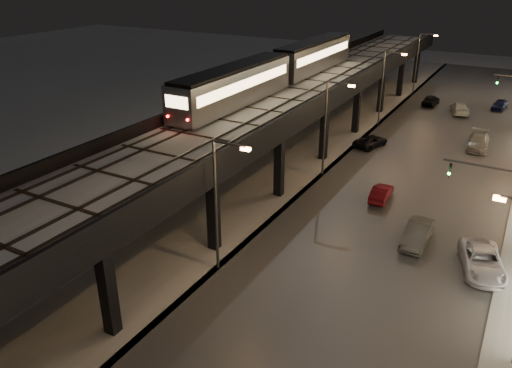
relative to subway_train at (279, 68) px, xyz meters
The scene contains 19 objects.
road_surface 18.14m from the subway_train, ahead, with size 17.00×120.00×0.06m, color #46474D.
under_viaduct_pavement 8.91m from the subway_train, 39.85° to the right, with size 11.00×120.00×0.06m, color #9FA1A8.
elevated_viaduct 6.41m from the subway_train, 64.50° to the right, with size 9.00×100.00×6.30m.
viaduct_trackbed 6.01m from the subway_train, 64.04° to the right, with size 8.40×100.00×0.32m.
viaduct_parapet_streetside 8.66m from the subway_train, 36.60° to the right, with size 0.30×100.00×1.10m, color black.
viaduct_parapet_far 5.61m from the subway_train, 109.99° to the right, with size 0.30×100.00×1.10m, color black.
streetlight_left_1 25.59m from the subway_train, 71.47° to the right, with size 2.57×0.28×9.00m.
streetlight_left_2 10.57m from the subway_train, 37.01° to the right, with size 2.57×0.28×9.00m.
streetlight_left_3 14.72m from the subway_train, 55.88° to the left, with size 2.57×0.28×9.00m.
streetlight_left_4 31.14m from the subway_train, 74.90° to the left, with size 2.57×0.28×9.00m.
subway_train is the anchor object (origin of this frame).
car_near_white 18.38m from the subway_train, 31.58° to the right, with size 1.31×3.77×1.24m, color maroon.
car_mid_silver 12.72m from the subway_train, 22.03° to the left, with size 2.04×4.42×1.23m, color black.
car_mid_dark 28.21m from the subway_train, 54.79° to the left, with size 2.06×5.07×1.47m, color silver.
car_far_white 28.15m from the subway_train, 64.89° to the left, with size 1.69×4.20×1.43m, color black.
car_onc_silver 24.71m from the subway_train, 38.09° to the right, with size 1.58×4.52×1.49m, color #4A4C50.
car_onc_dark 29.02m from the subway_train, 34.83° to the right, with size 2.46×5.34×1.48m, color silver.
car_onc_white 22.86m from the subway_train, 24.28° to the left, with size 2.14×5.26×1.53m, color #949595.
car_onc_red 34.45m from the subway_train, 53.09° to the left, with size 1.56×3.89×1.32m, color black.
Camera 1 is at (15.10, -10.06, 18.59)m, focal length 35.00 mm.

